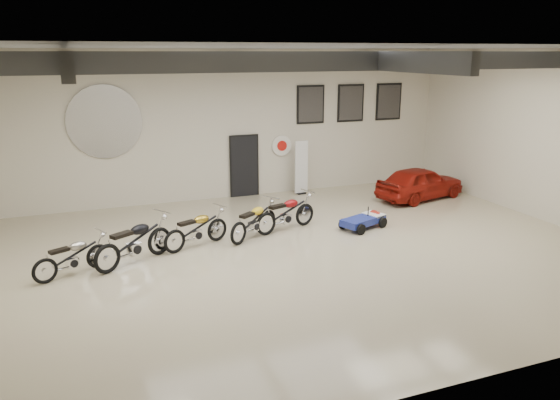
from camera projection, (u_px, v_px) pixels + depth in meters
name	position (u px, v px, depth m)	size (l,w,h in m)	color
floor	(297.00, 254.00, 13.68)	(16.00, 12.00, 0.01)	tan
ceiling	(299.00, 47.00, 12.37)	(16.00, 12.00, 0.01)	gray
back_wall	(229.00, 125.00, 18.42)	(16.00, 0.02, 5.00)	beige
right_wall	(552.00, 137.00, 15.81)	(0.02, 12.00, 5.00)	beige
ceiling_beams	(299.00, 59.00, 12.43)	(15.80, 11.80, 0.32)	#53555A
door	(244.00, 167.00, 18.93)	(0.92, 0.08, 2.10)	black
logo_plaque	(105.00, 122.00, 16.91)	(2.30, 0.06, 1.16)	silver
poster_left	(311.00, 104.00, 19.27)	(1.05, 0.08, 1.35)	black
poster_mid	(351.00, 103.00, 19.83)	(1.05, 0.08, 1.35)	black
poster_right	(389.00, 102.00, 20.39)	(1.05, 0.08, 1.35)	black
oil_sign	(282.00, 146.00, 19.25)	(0.72, 0.10, 0.72)	white
banner_stand	(301.00, 168.00, 19.24)	(0.52, 0.21, 1.90)	white
motorcycle_silver	(72.00, 256.00, 12.26)	(1.79, 0.55, 0.93)	silver
motorcycle_black	(134.00, 241.00, 12.93)	(2.17, 0.67, 1.13)	silver
motorcycle_gold	(196.00, 229.00, 14.06)	(1.91, 0.59, 0.99)	silver
motorcycle_yellow	(254.00, 220.00, 14.74)	(1.92, 0.60, 1.00)	silver
motorcycle_red	(286.00, 212.00, 15.38)	(2.02, 0.63, 1.05)	silver
go_kart	(366.00, 217.00, 15.69)	(1.70, 0.77, 0.62)	navy
vintage_car	(420.00, 183.00, 18.67)	(3.33, 1.34, 1.13)	maroon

